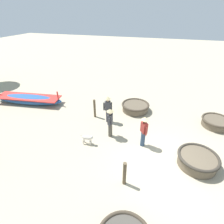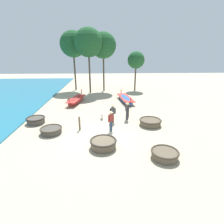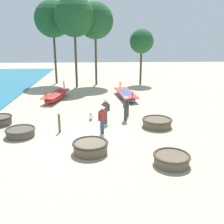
{
  "view_description": "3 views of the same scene",
  "coord_description": "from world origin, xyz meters",
  "px_view_note": "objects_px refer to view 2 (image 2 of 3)",
  "views": [
    {
      "loc": [
        -5.84,
        0.52,
        5.93
      ],
      "look_at": [
        2.13,
        3.02,
        1.0
      ],
      "focal_mm": 28.0,
      "sensor_mm": 36.0,
      "label": 1
    },
    {
      "loc": [
        0.59,
        -11.36,
        5.85
      ],
      "look_at": [
        1.25,
        3.33,
        0.8
      ],
      "focal_mm": 28.0,
      "sensor_mm": 36.0,
      "label": 2
    },
    {
      "loc": [
        0.99,
        -12.91,
        5.47
      ],
      "look_at": [
        1.67,
        2.18,
        0.95
      ],
      "focal_mm": 42.0,
      "sensor_mm": 36.0,
      "label": 3
    }
  ],
  "objects_px": {
    "long_boat_ochre_hull": "(125,99)",
    "coracle_beside_post": "(51,130)",
    "coracle_tilted": "(165,154)",
    "dog": "(102,115)",
    "coracle_front_left": "(150,122)",
    "mooring_post_shoreline": "(80,123)",
    "tree_rightmost": "(136,60)",
    "coracle_front_right": "(36,120)",
    "coracle_nearest": "(103,143)",
    "fisherman_hauling": "(111,120)",
    "fisherman_standing_right": "(127,110)",
    "mooring_post_inland": "(128,110)",
    "long_boat_blue_hull": "(76,100)",
    "tree_left_mid": "(88,43)",
    "tree_leftmost": "(103,45)",
    "fisherman_standing_left": "(113,112)",
    "tree_right_mid": "(73,44)"
  },
  "relations": [
    {
      "from": "coracle_beside_post",
      "to": "mooring_post_shoreline",
      "type": "distance_m",
      "value": 2.17
    },
    {
      "from": "coracle_nearest",
      "to": "fisherman_standing_right",
      "type": "height_order",
      "value": "fisherman_standing_right"
    },
    {
      "from": "dog",
      "to": "tree_leftmost",
      "type": "height_order",
      "value": "tree_leftmost"
    },
    {
      "from": "long_boat_ochre_hull",
      "to": "tree_leftmost",
      "type": "height_order",
      "value": "tree_leftmost"
    },
    {
      "from": "coracle_tilted",
      "to": "fisherman_standing_right",
      "type": "height_order",
      "value": "fisherman_standing_right"
    },
    {
      "from": "mooring_post_shoreline",
      "to": "tree_left_mid",
      "type": "relative_size",
      "value": 0.12
    },
    {
      "from": "coracle_beside_post",
      "to": "coracle_front_right",
      "type": "distance_m",
      "value": 2.82
    },
    {
      "from": "fisherman_standing_right",
      "to": "tree_right_mid",
      "type": "bearing_deg",
      "value": 115.76
    },
    {
      "from": "long_boat_ochre_hull",
      "to": "coracle_beside_post",
      "type": "bearing_deg",
      "value": -127.28
    },
    {
      "from": "coracle_nearest",
      "to": "dog",
      "type": "height_order",
      "value": "coracle_nearest"
    },
    {
      "from": "tree_leftmost",
      "to": "coracle_tilted",
      "type": "bearing_deg",
      "value": -79.66
    },
    {
      "from": "coracle_front_right",
      "to": "coracle_nearest",
      "type": "bearing_deg",
      "value": -36.76
    },
    {
      "from": "mooring_post_shoreline",
      "to": "tree_rightmost",
      "type": "xyz_separation_m",
      "value": [
        6.97,
        15.21,
        4.1
      ]
    },
    {
      "from": "coracle_front_left",
      "to": "tree_rightmost",
      "type": "bearing_deg",
      "value": 85.45
    },
    {
      "from": "coracle_front_right",
      "to": "fisherman_hauling",
      "type": "xyz_separation_m",
      "value": [
        6.44,
        -1.89,
        0.67
      ]
    },
    {
      "from": "coracle_front_left",
      "to": "tree_leftmost",
      "type": "bearing_deg",
      "value": 105.18
    },
    {
      "from": "fisherman_standing_left",
      "to": "tree_left_mid",
      "type": "distance_m",
      "value": 13.79
    },
    {
      "from": "coracle_front_right",
      "to": "dog",
      "type": "relative_size",
      "value": 2.29
    },
    {
      "from": "coracle_beside_post",
      "to": "fisherman_standing_right",
      "type": "distance_m",
      "value": 6.64
    },
    {
      "from": "fisherman_hauling",
      "to": "dog",
      "type": "xyz_separation_m",
      "value": [
        -0.73,
        2.65,
        -0.59
      ]
    },
    {
      "from": "mooring_post_shoreline",
      "to": "fisherman_standing_left",
      "type": "bearing_deg",
      "value": 28.17
    },
    {
      "from": "coracle_tilted",
      "to": "tree_rightmost",
      "type": "xyz_separation_m",
      "value": [
        1.54,
        19.37,
        4.39
      ]
    },
    {
      "from": "coracle_beside_post",
      "to": "tree_leftmost",
      "type": "relative_size",
      "value": 0.19
    },
    {
      "from": "coracle_front_left",
      "to": "coracle_beside_post",
      "type": "distance_m",
      "value": 7.99
    },
    {
      "from": "coracle_tilted",
      "to": "dog",
      "type": "distance_m",
      "value": 7.46
    },
    {
      "from": "coracle_tilted",
      "to": "mooring_post_shoreline",
      "type": "relative_size",
      "value": 1.47
    },
    {
      "from": "fisherman_standing_left",
      "to": "tree_leftmost",
      "type": "bearing_deg",
      "value": 93.17
    },
    {
      "from": "mooring_post_shoreline",
      "to": "fisherman_standing_right",
      "type": "bearing_deg",
      "value": 26.75
    },
    {
      "from": "coracle_front_left",
      "to": "mooring_post_shoreline",
      "type": "distance_m",
      "value": 5.86
    },
    {
      "from": "tree_leftmost",
      "to": "tree_left_mid",
      "type": "xyz_separation_m",
      "value": [
        -2.06,
        -1.52,
        0.33
      ]
    },
    {
      "from": "coracle_front_left",
      "to": "coracle_front_right",
      "type": "bearing_deg",
      "value": 174.84
    },
    {
      "from": "mooring_post_inland",
      "to": "mooring_post_shoreline",
      "type": "relative_size",
      "value": 1.09
    },
    {
      "from": "long_boat_blue_hull",
      "to": "tree_left_mid",
      "type": "relative_size",
      "value": 0.51
    },
    {
      "from": "dog",
      "to": "tree_left_mid",
      "type": "relative_size",
      "value": 0.08
    },
    {
      "from": "fisherman_hauling",
      "to": "fisherman_standing_right",
      "type": "relative_size",
      "value": 1.0
    },
    {
      "from": "long_boat_ochre_hull",
      "to": "mooring_post_inland",
      "type": "bearing_deg",
      "value": -93.7
    },
    {
      "from": "long_boat_blue_hull",
      "to": "fisherman_standing_right",
      "type": "relative_size",
      "value": 2.8
    },
    {
      "from": "coracle_nearest",
      "to": "dog",
      "type": "distance_m",
      "value": 5.13
    },
    {
      "from": "dog",
      "to": "mooring_post_inland",
      "type": "distance_m",
      "value": 2.63
    },
    {
      "from": "coracle_nearest",
      "to": "mooring_post_inland",
      "type": "height_order",
      "value": "mooring_post_inland"
    },
    {
      "from": "coracle_beside_post",
      "to": "fisherman_standing_right",
      "type": "relative_size",
      "value": 0.98
    },
    {
      "from": "tree_right_mid",
      "to": "tree_left_mid",
      "type": "height_order",
      "value": "tree_left_mid"
    },
    {
      "from": "coracle_nearest",
      "to": "coracle_beside_post",
      "type": "distance_m",
      "value": 4.57
    },
    {
      "from": "fisherman_hauling",
      "to": "dog",
      "type": "height_order",
      "value": "fisherman_hauling"
    },
    {
      "from": "tree_leftmost",
      "to": "tree_left_mid",
      "type": "relative_size",
      "value": 0.95
    },
    {
      "from": "long_boat_ochre_hull",
      "to": "dog",
      "type": "distance_m",
      "value": 6.61
    },
    {
      "from": "coracle_front_right",
      "to": "long_boat_ochre_hull",
      "type": "relative_size",
      "value": 0.31
    },
    {
      "from": "mooring_post_inland",
      "to": "coracle_beside_post",
      "type": "bearing_deg",
      "value": -151.23
    },
    {
      "from": "long_boat_blue_hull",
      "to": "coracle_front_left",
      "type": "bearing_deg",
      "value": -44.56
    },
    {
      "from": "coracle_tilted",
      "to": "coracle_front_left",
      "type": "xyz_separation_m",
      "value": [
        0.39,
        4.83,
        0.02
      ]
    }
  ]
}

